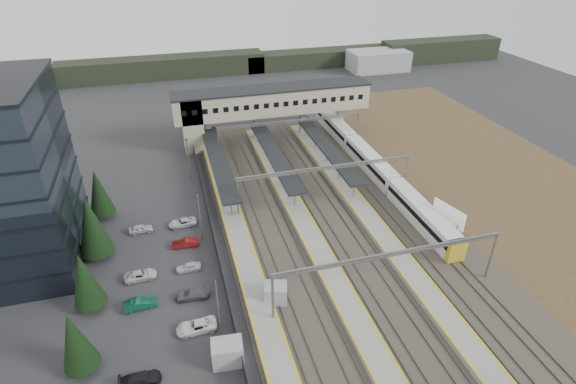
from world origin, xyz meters
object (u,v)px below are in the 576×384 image
object	(u,v)px
relay_cabin_far	(276,294)
billboard	(448,215)
footbridge	(259,104)
relay_cabin_near	(227,353)
train	(371,163)

from	to	relation	value
relay_cabin_far	billboard	size ratio (longest dim) A/B	0.58
footbridge	relay_cabin_near	bearing A→B (deg)	-106.03
relay_cabin_near	billboard	world-z (taller)	billboard
relay_cabin_near	footbridge	bearing A→B (deg)	73.97
relay_cabin_near	billboard	distance (m)	36.98
train	billboard	world-z (taller)	billboard
relay_cabin_far	footbridge	size ratio (longest dim) A/B	0.08
relay_cabin_near	footbridge	world-z (taller)	footbridge
train	billboard	size ratio (longest dim) A/B	9.87
relay_cabin_near	billboard	size ratio (longest dim) A/B	0.61
relay_cabin_near	relay_cabin_far	distance (m)	9.92
billboard	footbridge	bearing A→B (deg)	115.09
relay_cabin_far	train	bearing A→B (deg)	47.66
billboard	relay_cabin_near	bearing A→B (deg)	-157.95
footbridge	billboard	bearing A→B (deg)	-64.91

